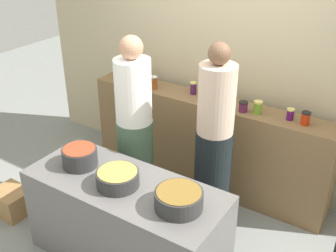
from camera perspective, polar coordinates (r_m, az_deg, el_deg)
The scene contains 20 objects.
ground at distance 4.09m, azimuth -2.76°, elevation -15.14°, with size 12.00×12.00×0.00m, color gray.
storefront_wall at distance 4.44m, azimuth 7.87°, elevation 10.73°, with size 4.80×0.12×3.00m, color #BFB18C.
display_shelf at distance 4.54m, azimuth 5.15°, elevation -2.29°, with size 2.70×0.36×1.03m, color brown.
prep_table at distance 3.64m, azimuth -5.71°, elevation -13.08°, with size 1.70×0.70×0.81m, color #5E5C5B.
preserve_jar_0 at distance 4.96m, azimuth -7.18°, elevation 7.78°, with size 0.08×0.08×0.15m.
preserve_jar_1 at distance 4.80m, azimuth -6.34°, elevation 6.90°, with size 0.08×0.08×0.11m.
preserve_jar_2 at distance 4.71m, azimuth -4.16°, elevation 6.78°, with size 0.07×0.07×0.14m.
preserve_jar_3 at distance 4.53m, azimuth -1.93°, elevation 5.99°, with size 0.08×0.08×0.14m.
preserve_jar_4 at distance 4.40m, azimuth 3.50°, elevation 5.23°, with size 0.07×0.07×0.13m.
preserve_jar_5 at distance 4.36m, azimuth 5.20°, elevation 4.69°, with size 0.08×0.08×0.10m.
preserve_jar_6 at distance 4.07m, azimuth 10.30°, elevation 2.64°, with size 0.09×0.09×0.10m.
preserve_jar_7 at distance 4.05m, azimuth 12.25°, elevation 2.54°, with size 0.08×0.08×0.13m.
preserve_jar_8 at distance 4.01m, azimuth 16.48°, elevation 1.56°, with size 0.07×0.07×0.11m.
preserve_jar_9 at distance 3.95m, azimuth 18.40°, elevation 1.01°, with size 0.08×0.08×0.12m.
cooking_pot_left at distance 3.63m, azimuth -12.03°, elevation -4.18°, with size 0.30×0.30×0.17m.
cooking_pot_center at distance 3.34m, azimuth -6.93°, elevation -7.16°, with size 0.34×0.34×0.13m.
cooking_pot_right at distance 3.09m, azimuth 1.49°, elevation -10.09°, with size 0.36×0.36×0.15m.
cook_with_tongs at distance 4.00m, azimuth -4.58°, elevation -1.43°, with size 0.35×0.35×1.82m.
cook_in_cap at distance 3.79m, azimuth 6.31°, elevation -3.17°, with size 0.34×0.34×1.83m.
bread_crate at distance 4.58m, azimuth -20.68°, elevation -9.68°, with size 0.36×0.31×0.26m, color #987144.
Camera 1 is at (1.79, -2.41, 2.77)m, focal length 44.30 mm.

